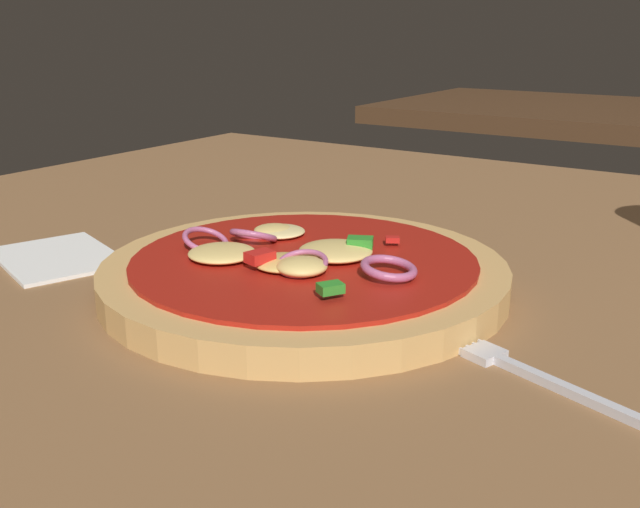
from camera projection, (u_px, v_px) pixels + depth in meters
dining_table at (370, 312)px, 0.52m from camera, size 1.14×1.05×0.04m
pizza at (303, 272)px, 0.51m from camera, size 0.28×0.28×0.04m
fork at (524, 371)px, 0.39m from camera, size 0.15×0.06×0.01m
napkin at (57, 257)px, 0.58m from camera, size 0.13×0.11×0.00m
background_table at (589, 115)px, 1.63m from camera, size 0.87×0.57×0.04m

